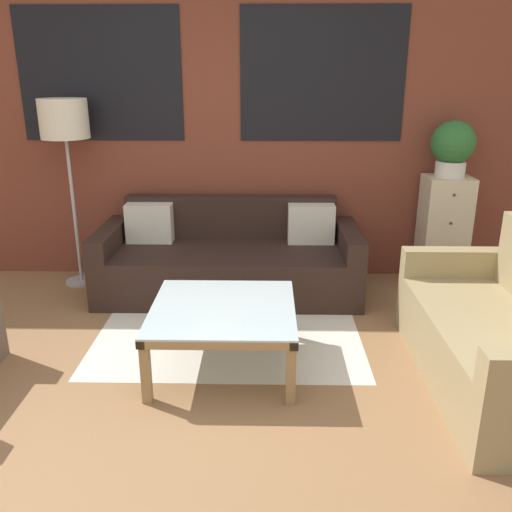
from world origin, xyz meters
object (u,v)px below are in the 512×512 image
(potted_plant, at_px, (453,146))
(coffee_table, at_px, (223,316))
(couch_dark, at_px, (229,261))
(drawer_cabinet, at_px, (443,231))
(floor_lamp, at_px, (65,126))
(settee_vintage, at_px, (506,338))

(potted_plant, bearing_deg, coffee_table, -140.43)
(couch_dark, bearing_deg, potted_plant, 7.14)
(drawer_cabinet, bearing_deg, coffee_table, -140.44)
(floor_lamp, distance_m, drawer_cabinet, 3.38)
(couch_dark, relative_size, potted_plant, 4.64)
(drawer_cabinet, xyz_separation_m, potted_plant, (0.00, 0.00, 0.74))
(settee_vintage, bearing_deg, floor_lamp, 152.26)
(coffee_table, relative_size, drawer_cabinet, 0.93)
(couch_dark, bearing_deg, floor_lamp, 172.46)
(couch_dark, distance_m, floor_lamp, 1.78)
(settee_vintage, height_order, floor_lamp, floor_lamp)
(drawer_cabinet, height_order, potted_plant, potted_plant)
(floor_lamp, xyz_separation_m, potted_plant, (3.25, 0.05, -0.17))
(potted_plant, bearing_deg, settee_vintage, -94.19)
(couch_dark, xyz_separation_m, potted_plant, (1.88, 0.24, 0.95))
(couch_dark, xyz_separation_m, settee_vintage, (1.76, -1.46, 0.03))
(coffee_table, distance_m, drawer_cabinet, 2.39)
(floor_lamp, xyz_separation_m, drawer_cabinet, (3.25, 0.05, -0.91))
(couch_dark, xyz_separation_m, drawer_cabinet, (1.88, 0.24, 0.21))
(settee_vintage, relative_size, drawer_cabinet, 1.70)
(drawer_cabinet, bearing_deg, floor_lamp, -179.04)
(couch_dark, relative_size, settee_vintage, 1.33)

